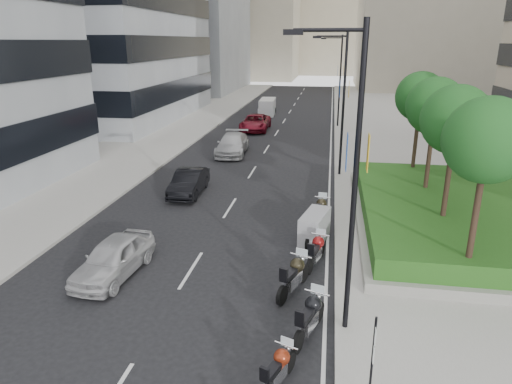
% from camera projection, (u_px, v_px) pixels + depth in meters
% --- Properties ---
extents(ground, '(160.00, 160.00, 0.00)m').
position_uv_depth(ground, '(200.00, 336.00, 13.71)').
color(ground, black).
rests_on(ground, ground).
extents(sidewalk_right, '(10.00, 100.00, 0.15)m').
position_uv_depth(sidewalk_right, '(392.00, 140.00, 40.40)').
color(sidewalk_right, '#9E9B93').
rests_on(sidewalk_right, ground).
extents(sidewalk_left, '(8.00, 100.00, 0.15)m').
position_uv_depth(sidewalk_left, '(165.00, 133.00, 43.62)').
color(sidewalk_left, '#9E9B93').
rests_on(sidewalk_left, ground).
extents(lane_edge, '(0.12, 100.00, 0.01)m').
position_uv_depth(lane_edge, '(331.00, 139.00, 41.24)').
color(lane_edge, silver).
rests_on(lane_edge, ground).
extents(lane_centre, '(0.12, 100.00, 0.01)m').
position_uv_depth(lane_centre, '(274.00, 137.00, 42.03)').
color(lane_centre, silver).
rests_on(lane_centre, ground).
extents(building_grey_far, '(22.00, 26.00, 30.00)m').
position_uv_depth(building_grey_far, '(174.00, 0.00, 78.20)').
color(building_grey_far, gray).
rests_on(building_grey_far, ground).
extents(building_cream_left, '(26.00, 24.00, 34.00)m').
position_uv_depth(building_cream_left, '(242.00, 1.00, 104.74)').
color(building_cream_left, '#B7AD93').
rests_on(building_cream_left, ground).
extents(planter, '(10.00, 14.00, 0.40)m').
position_uv_depth(planter, '(464.00, 222.00, 21.44)').
color(planter, gray).
rests_on(planter, sidewalk_right).
extents(hedge, '(9.40, 13.40, 0.80)m').
position_uv_depth(hedge, '(466.00, 210.00, 21.25)').
color(hedge, '#224814').
rests_on(hedge, planter).
extents(tree_0, '(2.80, 2.80, 6.30)m').
position_uv_depth(tree_0, '(488.00, 141.00, 14.44)').
color(tree_0, '#332319').
rests_on(tree_0, planter).
extents(tree_1, '(2.80, 2.80, 6.30)m').
position_uv_depth(tree_1, '(456.00, 120.00, 18.19)').
color(tree_1, '#332319').
rests_on(tree_1, planter).
extents(tree_2, '(2.80, 2.80, 6.30)m').
position_uv_depth(tree_2, '(435.00, 107.00, 21.94)').
color(tree_2, '#332319').
rests_on(tree_2, planter).
extents(tree_3, '(2.80, 2.80, 6.30)m').
position_uv_depth(tree_3, '(421.00, 97.00, 25.68)').
color(tree_3, '#332319').
rests_on(tree_3, planter).
extents(lamp_post_0, '(2.34, 0.45, 9.00)m').
position_uv_depth(lamp_post_0, '(350.00, 171.00, 12.41)').
color(lamp_post_0, black).
rests_on(lamp_post_0, ground).
extents(lamp_post_1, '(2.34, 0.45, 9.00)m').
position_uv_depth(lamp_post_1, '(341.00, 98.00, 28.33)').
color(lamp_post_1, black).
rests_on(lamp_post_1, ground).
extents(lamp_post_2, '(2.34, 0.45, 9.00)m').
position_uv_depth(lamp_post_2, '(339.00, 76.00, 45.19)').
color(lamp_post_2, black).
rests_on(lamp_post_2, ground).
extents(parking_sign, '(0.06, 0.32, 2.50)m').
position_uv_depth(parking_sign, '(373.00, 356.00, 10.64)').
color(parking_sign, black).
rests_on(parking_sign, ground).
extents(motorcycle_1, '(0.91, 1.90, 0.99)m').
position_uv_depth(motorcycle_1, '(278.00, 370.00, 11.53)').
color(motorcycle_1, black).
rests_on(motorcycle_1, ground).
extents(motorcycle_2, '(1.01, 2.30, 1.19)m').
position_uv_depth(motorcycle_2, '(310.00, 317.00, 13.58)').
color(motorcycle_2, black).
rests_on(motorcycle_2, ground).
extents(motorcycle_3, '(1.09, 2.32, 1.21)m').
position_uv_depth(motorcycle_3, '(294.00, 276.00, 15.92)').
color(motorcycle_3, black).
rests_on(motorcycle_3, ground).
extents(motorcycle_4, '(0.84, 2.19, 1.11)m').
position_uv_depth(motorcycle_4, '(316.00, 251.00, 17.92)').
color(motorcycle_4, black).
rests_on(motorcycle_4, ground).
extents(motorcycle_5, '(1.37, 2.36, 1.35)m').
position_uv_depth(motorcycle_5, '(315.00, 228.00, 19.95)').
color(motorcycle_5, black).
rests_on(motorcycle_5, ground).
extents(motorcycle_6, '(0.77, 2.32, 1.16)m').
position_uv_depth(motorcycle_6, '(320.00, 211.00, 22.07)').
color(motorcycle_6, black).
rests_on(motorcycle_6, ground).
extents(car_a, '(2.05, 4.33, 1.43)m').
position_uv_depth(car_a, '(114.00, 258.00, 17.08)').
color(car_a, '#B7B6B9').
rests_on(car_a, ground).
extents(car_b, '(1.64, 4.34, 1.42)m').
position_uv_depth(car_b, '(189.00, 182.00, 26.22)').
color(car_b, black).
rests_on(car_b, ground).
extents(car_c, '(2.47, 5.48, 1.56)m').
position_uv_depth(car_c, '(232.00, 144.00, 35.48)').
color(car_c, '#B9B9BB').
rests_on(car_c, ground).
extents(car_d, '(2.61, 5.61, 1.55)m').
position_uv_depth(car_d, '(255.00, 123.00, 44.88)').
color(car_d, maroon).
rests_on(car_d, ground).
extents(delivery_van, '(1.90, 4.51, 1.86)m').
position_uv_depth(delivery_van, '(267.00, 108.00, 54.24)').
color(delivery_van, white).
rests_on(delivery_van, ground).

